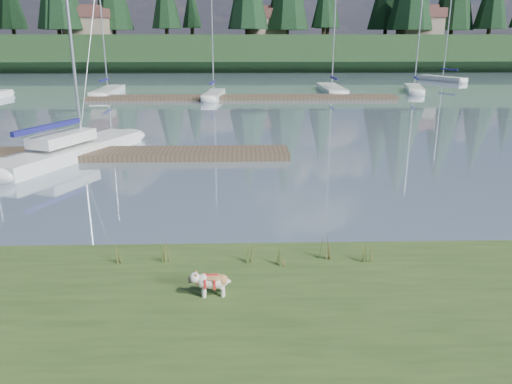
{
  "coord_description": "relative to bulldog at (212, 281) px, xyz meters",
  "views": [
    {
      "loc": [
        1.95,
        -12.55,
        5.1
      ],
      "look_at": [
        2.3,
        -0.5,
        1.32
      ],
      "focal_mm": 35.0,
      "sensor_mm": 36.0,
      "label": 1
    }
  ],
  "objects": [
    {
      "name": "sailboat_bg_5",
      "position": [
        24.0,
        51.21,
        -0.32
      ],
      "size": [
        4.3,
        6.7,
        9.9
      ],
      "rotation": [
        0.0,
        0.0,
        2.04
      ],
      "color": "white",
      "rests_on": "ground"
    },
    {
      "name": "house_2",
      "position": [
        28.64,
        72.98,
        6.67
      ],
      "size": [
        6.3,
        5.3,
        4.65
      ],
      "color": "gray",
      "rests_on": "ridge"
    },
    {
      "name": "dock_near",
      "position": [
        -5.36,
        12.98,
        -0.49
      ],
      "size": [
        16.0,
        2.0,
        0.3
      ],
      "primitive_type": "cube",
      "color": "#4C3D2C",
      "rests_on": "ground"
    },
    {
      "name": "bulldog",
      "position": [
        0.0,
        0.0,
        0.0
      ],
      "size": [
        0.78,
        0.36,
        0.47
      ],
      "rotation": [
        0.0,
        0.0,
        3.19
      ],
      "color": "silver",
      "rests_on": "bank"
    },
    {
      "name": "weed_2",
      "position": [
        2.42,
        1.55,
        0.03
      ],
      "size": [
        0.17,
        0.14,
        0.78
      ],
      "color": "#475B23",
      "rests_on": "bank"
    },
    {
      "name": "sailboat_main",
      "position": [
        -6.61,
        13.56,
        -0.22
      ],
      "size": [
        5.21,
        9.06,
        13.05
      ],
      "rotation": [
        0.0,
        0.0,
        1.17
      ],
      "color": "white",
      "rests_on": "ground"
    },
    {
      "name": "sailboat_bg_4",
      "position": [
        17.11,
        39.63,
        -0.32
      ],
      "size": [
        2.96,
        7.12,
        10.42
      ],
      "rotation": [
        0.0,
        0.0,
        1.34
      ],
      "color": "white",
      "rests_on": "ground"
    },
    {
      "name": "sailboat_bg_3",
      "position": [
        9.12,
        39.9,
        -0.32
      ],
      "size": [
        1.82,
        8.96,
        13.05
      ],
      "rotation": [
        0.0,
        0.0,
        1.57
      ],
      "color": "white",
      "rests_on": "ground"
    },
    {
      "name": "weed_4",
      "position": [
        1.43,
        1.25,
        -0.1
      ],
      "size": [
        0.17,
        0.14,
        0.46
      ],
      "color": "#475B23",
      "rests_on": "bank"
    },
    {
      "name": "mud_lip",
      "position": [
        -1.36,
        2.38,
        -0.57
      ],
      "size": [
        60.0,
        0.5,
        0.14
      ],
      "primitive_type": "cube",
      "color": "#33281C",
      "rests_on": "ground"
    },
    {
      "name": "weed_0",
      "position": [
        -1.09,
        1.47,
        -0.03
      ],
      "size": [
        0.17,
        0.14,
        0.63
      ],
      "color": "#475B23",
      "rests_on": "bank"
    },
    {
      "name": "house_1",
      "position": [
        4.64,
        74.98,
        6.67
      ],
      "size": [
        6.3,
        5.3,
        4.65
      ],
      "color": "gray",
      "rests_on": "ridge"
    },
    {
      "name": "bank",
      "position": [
        -1.36,
        -2.02,
        -0.47
      ],
      "size": [
        60.0,
        9.0,
        0.35
      ],
      "primitive_type": "cube",
      "color": "#385121",
      "rests_on": "ground"
    },
    {
      "name": "ground",
      "position": [
        -1.36,
        33.98,
        -0.64
      ],
      "size": [
        200.0,
        200.0,
        0.0
      ],
      "primitive_type": "plane",
      "color": "gray",
      "rests_on": "ground"
    },
    {
      "name": "weed_5",
      "position": [
        3.32,
        1.34,
        -0.05
      ],
      "size": [
        0.17,
        0.14,
        0.58
      ],
      "color": "#475B23",
      "rests_on": "bank"
    },
    {
      "name": "ridge",
      "position": [
        -1.36,
        76.98,
        1.86
      ],
      "size": [
        200.0,
        20.0,
        5.0
      ],
      "primitive_type": "cube",
      "color": "#1A3218",
      "rests_on": "ground"
    },
    {
      "name": "weed_3",
      "position": [
        -2.06,
        1.47,
        -0.09
      ],
      "size": [
        0.17,
        0.14,
        0.49
      ],
      "color": "#475B23",
      "rests_on": "bank"
    },
    {
      "name": "house_0",
      "position": [
        -23.36,
        73.98,
        6.67
      ],
      "size": [
        6.3,
        5.3,
        4.65
      ],
      "color": "gray",
      "rests_on": "ridge"
    },
    {
      "name": "dock_far",
      "position": [
        0.64,
        33.98,
        -0.49
      ],
      "size": [
        26.0,
        2.2,
        0.3
      ],
      "primitive_type": "cube",
      "color": "#4C3D2C",
      "rests_on": "ground"
    },
    {
      "name": "weed_1",
      "position": [
        0.71,
        1.4,
        -0.06
      ],
      "size": [
        0.17,
        0.14,
        0.56
      ],
      "color": "#475B23",
      "rests_on": "bank"
    },
    {
      "name": "sailboat_bg_1",
      "position": [
        -11.55,
        38.36,
        -0.32
      ],
      "size": [
        1.78,
        8.27,
        12.27
      ],
      "rotation": [
        0.0,
        0.0,
        1.59
      ],
      "color": "white",
      "rests_on": "ground"
    },
    {
      "name": "sailboat_bg_2",
      "position": [
        -1.74,
        35.03,
        -0.31
      ],
      "size": [
        1.82,
        6.57,
        9.91
      ],
      "rotation": [
        0.0,
        0.0,
        1.49
      ],
      "color": "white",
      "rests_on": "ground"
    }
  ]
}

